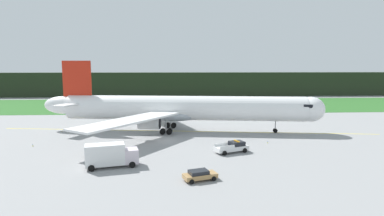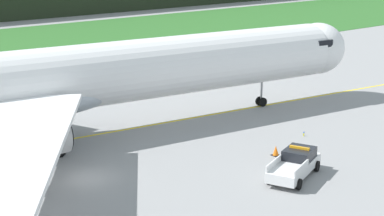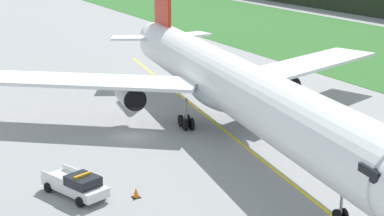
# 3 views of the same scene
# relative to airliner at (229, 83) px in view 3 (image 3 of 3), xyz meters

# --- Properties ---
(ground) EXTENTS (320.00, 320.00, 0.00)m
(ground) POSITION_rel_airliner_xyz_m (-3.24, -8.51, -5.02)
(ground) COLOR gray
(taxiway_centerline_main) EXTENTS (81.51, 11.09, 0.01)m
(taxiway_centerline_main) POSITION_rel_airliner_xyz_m (0.76, -0.10, -5.02)
(taxiway_centerline_main) COLOR yellow
(taxiway_centerline_main) RESTS_ON ground
(airliner) EXTENTS (61.16, 48.21, 15.33)m
(airliner) POSITION_rel_airliner_xyz_m (0.00, 0.00, 0.00)
(airliner) COLOR white
(airliner) RESTS_ON ground
(ops_pickup_truck) EXTENTS (6.05, 4.01, 1.94)m
(ops_pickup_truck) POSITION_rel_airliner_xyz_m (8.15, -17.49, -4.12)
(ops_pickup_truck) COLOR silver
(ops_pickup_truck) RESTS_ON ground
(apron_cone) EXTENTS (0.61, 0.61, 0.76)m
(apron_cone) POSITION_rel_airliner_xyz_m (10.36, -13.65, -4.65)
(apron_cone) COLOR black
(apron_cone) RESTS_ON ground
(taxiway_edge_light_west) EXTENTS (0.12, 0.12, 0.42)m
(taxiway_edge_light_west) POSITION_rel_airliner_xyz_m (-26.60, -11.83, -4.79)
(taxiway_edge_light_west) COLOR yellow
(taxiway_edge_light_west) RESTS_ON ground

